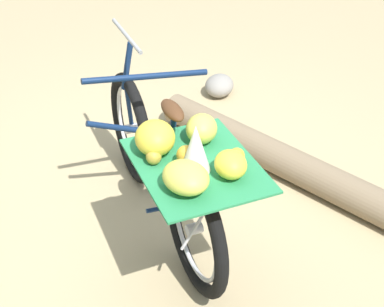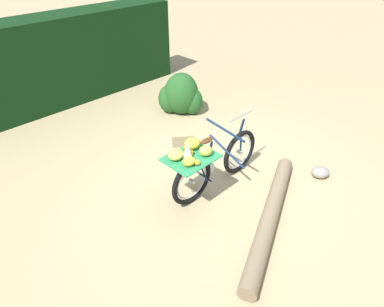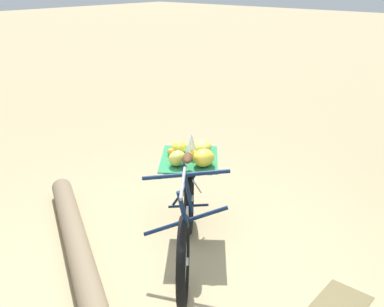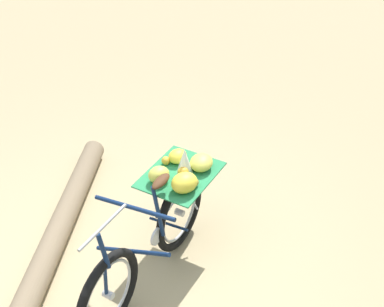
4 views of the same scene
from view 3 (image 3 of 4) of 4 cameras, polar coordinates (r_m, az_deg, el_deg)
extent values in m
plane|color=tan|center=(4.04, -0.93, -14.79)|extent=(60.00, 60.00, 0.00)
torus|color=black|center=(3.52, -1.14, -13.68)|extent=(0.61, 0.51, 0.73)
torus|color=#B7B7BC|center=(3.52, -1.14, -13.68)|extent=(0.46, 0.37, 0.57)
cylinder|color=#B7B7BC|center=(3.52, -1.14, -13.68)|extent=(0.10, 0.10, 0.06)
torus|color=black|center=(4.41, -0.35, -5.72)|extent=(0.61, 0.51, 0.73)
torus|color=#B7B7BC|center=(4.41, -0.35, -5.72)|extent=(0.46, 0.37, 0.57)
cylinder|color=#B7B7BC|center=(4.41, -0.35, -5.72)|extent=(0.10, 0.10, 0.06)
cylinder|color=#0F2347|center=(3.70, -0.86, -8.67)|extent=(0.46, 0.57, 0.30)
cylinder|color=#0F2347|center=(3.58, -0.84, -2.72)|extent=(0.47, 0.58, 0.11)
cylinder|color=#0F2347|center=(3.99, -0.58, -4.52)|extent=(0.10, 0.11, 0.49)
cylinder|color=#0F2347|center=(4.24, -0.46, -6.73)|extent=(0.26, 0.31, 0.05)
cylinder|color=#0F2347|center=(4.18, -0.45, -3.91)|extent=(0.22, 0.27, 0.47)
cylinder|color=#0F2347|center=(3.43, -1.16, -11.73)|extent=(0.05, 0.05, 0.30)
cylinder|color=#0F2347|center=(3.29, -1.18, -7.22)|extent=(0.09, 0.10, 0.30)
cylinder|color=gray|center=(3.22, -1.18, -3.73)|extent=(0.42, 0.34, 0.02)
ellipsoid|color=#4C2D19|center=(3.93, -0.55, -0.57)|extent=(0.23, 0.21, 0.06)
cylinder|color=#B7B7BC|center=(4.07, -0.59, -7.83)|extent=(0.14, 0.12, 0.16)
cylinder|color=#B7B7BC|center=(4.24, -0.41, -4.04)|extent=(0.14, 0.17, 0.39)
cylinder|color=#B7B7BC|center=(4.43, -0.29, -2.86)|extent=(0.16, 0.20, 0.39)
cube|color=brown|center=(4.26, -0.35, -0.93)|extent=(0.74, 0.72, 0.02)
cube|color=#287F4C|center=(4.26, -0.35, -0.70)|extent=(0.87, 0.85, 0.01)
ellipsoid|color=yellow|center=(4.37, -1.68, 0.82)|extent=(0.22, 0.21, 0.12)
ellipsoid|color=#CCC64C|center=(4.08, -1.89, -0.62)|extent=(0.20, 0.18, 0.14)
ellipsoid|color=yellow|center=(4.06, 1.50, -0.56)|extent=(0.28, 0.26, 0.16)
ellipsoid|color=#CCC64C|center=(4.37, 1.26, 0.89)|extent=(0.29, 0.30, 0.13)
sphere|color=#B29333|center=(4.16, 2.08, -0.62)|extent=(0.07, 0.07, 0.07)
sphere|color=gold|center=(4.22, 0.18, -0.15)|extent=(0.09, 0.09, 0.09)
sphere|color=gold|center=(4.31, -2.70, 0.18)|extent=(0.08, 0.08, 0.08)
cone|color=white|center=(4.25, -0.06, 1.05)|extent=(0.20, 0.20, 0.24)
cylinder|color=#7F6B51|center=(4.32, -14.57, -11.14)|extent=(1.37, 2.34, 0.22)
cube|color=olive|center=(3.91, 18.67, -17.57)|extent=(0.44, 0.36, 0.01)
camera|label=1|loc=(6.00, 9.53, 21.01)|focal=54.50mm
camera|label=2|loc=(7.10, -23.75, 27.46)|focal=31.45mm
camera|label=4|loc=(2.16, 78.11, 37.45)|focal=49.60mm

